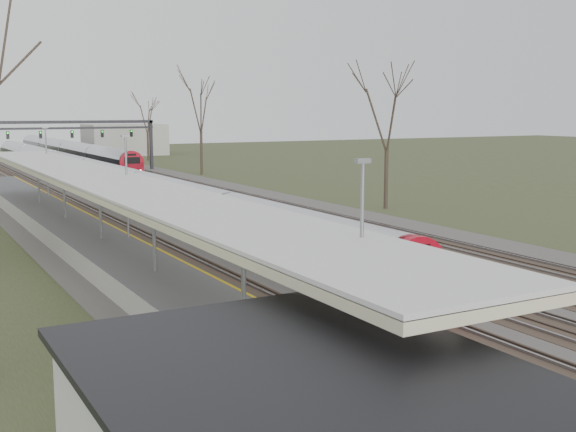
# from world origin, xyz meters

# --- Properties ---
(track_bed) EXTENTS (24.00, 160.00, 0.22)m
(track_bed) POSITION_xyz_m (0.26, 55.00, 0.06)
(track_bed) COLOR #474442
(track_bed) RESTS_ON ground
(platform) EXTENTS (3.50, 69.00, 1.00)m
(platform) POSITION_xyz_m (-9.05, 37.50, 0.50)
(platform) COLOR #9E9B93
(platform) RESTS_ON ground
(canopy) EXTENTS (4.10, 50.00, 3.11)m
(canopy) POSITION_xyz_m (-9.05, 32.99, 3.93)
(canopy) COLOR slate
(canopy) RESTS_ON platform
(signal_gantry) EXTENTS (21.00, 0.59, 6.08)m
(signal_gantry) POSITION_xyz_m (0.29, 84.99, 4.91)
(signal_gantry) COLOR black
(signal_gantry) RESTS_ON ground
(tree_east_far) EXTENTS (5.00, 5.00, 10.30)m
(tree_east_far) POSITION_xyz_m (14.00, 42.00, 7.29)
(tree_east_far) COLOR #2D231C
(tree_east_far) RESTS_ON ground
(train_near) EXTENTS (2.62, 90.21, 3.05)m
(train_near) POSITION_xyz_m (-2.50, 62.98, 1.48)
(train_near) COLOR #B2B5BC
(train_near) RESTS_ON ground
(train_far) EXTENTS (2.62, 60.21, 3.05)m
(train_far) POSITION_xyz_m (4.50, 103.16, 1.48)
(train_far) COLOR #B2B5BC
(train_far) RESTS_ON ground
(passenger) EXTENTS (0.41, 0.61, 1.65)m
(passenger) POSITION_xyz_m (-8.35, 12.96, 1.83)
(passenger) COLOR navy
(passenger) RESTS_ON platform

